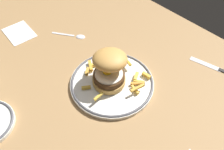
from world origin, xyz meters
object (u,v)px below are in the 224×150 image
Objects in this scene: knife at (220,70)px; dinner_plate at (112,83)px; napkin at (19,33)px; burger at (109,68)px; spoon at (77,36)px.

dinner_plate is at bearing -123.54° from knife.
napkin is (-63.67, -39.70, -0.06)cm from knife.
burger reaches higher than knife.
knife is 1.44× the size of napkin.
napkin is at bearing -138.17° from spoon.
burger reaches higher than spoon.
napkin is (-43.27, -8.92, -0.64)cm from dinner_plate.
burger is at bearing -175.54° from dinner_plate.
knife is 75.03cm from napkin.
dinner_plate is 44.18cm from napkin.
napkin is at bearing -168.17° from burger.
spoon is (-46.81, -24.62, 0.10)cm from knife.
napkin is (-16.86, -15.09, -0.16)cm from spoon.
spoon is at bearing 41.83° from napkin.
burger is 1.28× the size of spoon.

